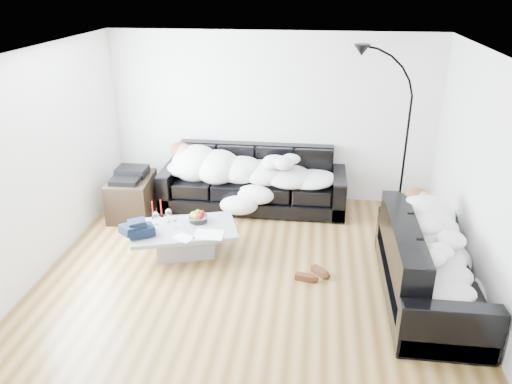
# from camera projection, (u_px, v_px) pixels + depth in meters

# --- Properties ---
(ground) EXTENTS (5.00, 5.00, 0.00)m
(ground) POSITION_uv_depth(u_px,v_px,m) (253.00, 268.00, 6.15)
(ground) COLOR brown
(ground) RESTS_ON ground
(wall_back) EXTENTS (5.00, 0.02, 2.60)m
(wall_back) POSITION_uv_depth(u_px,v_px,m) (272.00, 118.00, 7.68)
(wall_back) COLOR silver
(wall_back) RESTS_ON ground
(wall_left) EXTENTS (0.02, 4.50, 2.60)m
(wall_left) POSITION_uv_depth(u_px,v_px,m) (44.00, 161.00, 5.92)
(wall_left) COLOR silver
(wall_left) RESTS_ON ground
(wall_right) EXTENTS (0.02, 4.50, 2.60)m
(wall_right) POSITION_uv_depth(u_px,v_px,m) (483.00, 181.00, 5.35)
(wall_right) COLOR silver
(wall_right) RESTS_ON ground
(ceiling) EXTENTS (5.00, 5.00, 0.00)m
(ceiling) POSITION_uv_depth(u_px,v_px,m) (252.00, 52.00, 5.12)
(ceiling) COLOR white
(ceiling) RESTS_ON ground
(sofa_back) EXTENTS (2.80, 0.97, 0.92)m
(sofa_back) POSITION_uv_depth(u_px,v_px,m) (253.00, 179.00, 7.64)
(sofa_back) COLOR black
(sofa_back) RESTS_ON ground
(sofa_right) EXTENTS (0.93, 2.18, 0.88)m
(sofa_right) POSITION_uv_depth(u_px,v_px,m) (431.00, 262.00, 5.46)
(sofa_right) COLOR black
(sofa_right) RESTS_ON ground
(sleeper_back) EXTENTS (2.37, 0.82, 0.47)m
(sleeper_back) POSITION_uv_depth(u_px,v_px,m) (253.00, 168.00, 7.51)
(sleeper_back) COLOR white
(sleeper_back) RESTS_ON sofa_back
(sleeper_right) EXTENTS (0.79, 1.87, 0.46)m
(sleeper_right) POSITION_uv_depth(u_px,v_px,m) (433.00, 245.00, 5.38)
(sleeper_right) COLOR white
(sleeper_right) RESTS_ON sofa_right
(teal_cushion) EXTENTS (0.42, 0.38, 0.20)m
(teal_cushion) POSITION_uv_depth(u_px,v_px,m) (418.00, 212.00, 5.97)
(teal_cushion) COLOR #0A4B44
(teal_cushion) RESTS_ON sofa_right
(coffee_table) EXTENTS (1.47, 1.12, 0.38)m
(coffee_table) POSITION_uv_depth(u_px,v_px,m) (185.00, 241.00, 6.40)
(coffee_table) COLOR #939699
(coffee_table) RESTS_ON ground
(fruit_bowl) EXTENTS (0.28, 0.28, 0.15)m
(fruit_bowl) POSITION_uv_depth(u_px,v_px,m) (198.00, 216.00, 6.46)
(fruit_bowl) COLOR white
(fruit_bowl) RESTS_ON coffee_table
(wine_glass_a) EXTENTS (0.10, 0.10, 0.19)m
(wine_glass_a) POSITION_uv_depth(u_px,v_px,m) (169.00, 216.00, 6.43)
(wine_glass_a) COLOR white
(wine_glass_a) RESTS_ON coffee_table
(wine_glass_b) EXTENTS (0.08, 0.08, 0.18)m
(wine_glass_b) POSITION_uv_depth(u_px,v_px,m) (156.00, 218.00, 6.37)
(wine_glass_b) COLOR white
(wine_glass_b) RESTS_ON coffee_table
(wine_glass_c) EXTENTS (0.07, 0.07, 0.16)m
(wine_glass_c) POSITION_uv_depth(u_px,v_px,m) (175.00, 222.00, 6.29)
(wine_glass_c) COLOR white
(wine_glass_c) RESTS_ON coffee_table
(candle_left) EXTENTS (0.05, 0.05, 0.24)m
(candle_left) POSITION_uv_depth(u_px,v_px,m) (153.00, 210.00, 6.54)
(candle_left) COLOR maroon
(candle_left) RESTS_ON coffee_table
(candle_right) EXTENTS (0.06, 0.06, 0.24)m
(candle_right) POSITION_uv_depth(u_px,v_px,m) (161.00, 208.00, 6.57)
(candle_right) COLOR maroon
(candle_right) RESTS_ON coffee_table
(newspaper_a) EXTENTS (0.37, 0.28, 0.01)m
(newspaper_a) POSITION_uv_depth(u_px,v_px,m) (209.00, 234.00, 6.15)
(newspaper_a) COLOR silver
(newspaper_a) RESTS_ON coffee_table
(newspaper_b) EXTENTS (0.30, 0.27, 0.01)m
(newspaper_b) POSITION_uv_depth(u_px,v_px,m) (184.00, 237.00, 6.08)
(newspaper_b) COLOR silver
(newspaper_b) RESTS_ON coffee_table
(navy_jacket) EXTENTS (0.43, 0.41, 0.17)m
(navy_jacket) POSITION_uv_depth(u_px,v_px,m) (136.00, 224.00, 6.06)
(navy_jacket) COLOR black
(navy_jacket) RESTS_ON coffee_table
(shoes) EXTENTS (0.47, 0.41, 0.09)m
(shoes) POSITION_uv_depth(u_px,v_px,m) (312.00, 274.00, 5.95)
(shoes) COLOR #472311
(shoes) RESTS_ON ground
(av_cabinet) EXTENTS (0.66, 0.90, 0.59)m
(av_cabinet) POSITION_uv_depth(u_px,v_px,m) (132.00, 196.00, 7.44)
(av_cabinet) COLOR black
(av_cabinet) RESTS_ON ground
(stereo) EXTENTS (0.44, 0.34, 0.13)m
(stereo) POSITION_uv_depth(u_px,v_px,m) (130.00, 174.00, 7.30)
(stereo) COLOR black
(stereo) RESTS_ON av_cabinet
(floor_lamp) EXTENTS (0.83, 0.46, 2.17)m
(floor_lamp) POSITION_uv_depth(u_px,v_px,m) (406.00, 143.00, 7.25)
(floor_lamp) COLOR black
(floor_lamp) RESTS_ON ground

